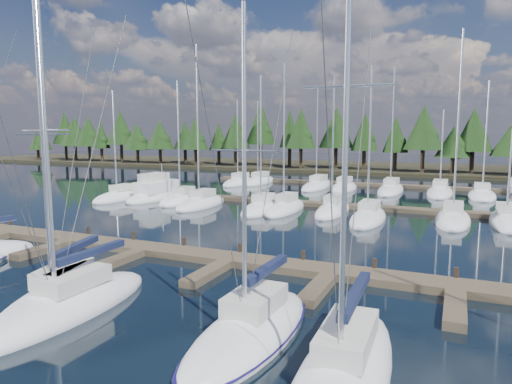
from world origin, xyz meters
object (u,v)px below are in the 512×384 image
at_px(front_sailboat_5, 343,375).
at_px(motor_yacht_left, 157,194).
at_px(front_sailboat_3, 66,307).
at_px(front_sailboat_2, 59,299).
at_px(main_dock, 228,262).
at_px(front_sailboat_4, 250,332).

distance_m(front_sailboat_5, motor_yacht_left, 41.22).
bearing_deg(front_sailboat_3, front_sailboat_5, -3.29).
bearing_deg(front_sailboat_5, front_sailboat_2, 174.70).
bearing_deg(main_dock, front_sailboat_2, -115.24).
height_order(front_sailboat_5, motor_yacht_left, front_sailboat_5).
bearing_deg(front_sailboat_2, main_dock, 64.76).
xyz_separation_m(main_dock, motor_yacht_left, (-19.58, 20.12, 0.33)).
relative_size(front_sailboat_4, front_sailboat_5, 0.79).
height_order(front_sailboat_2, front_sailboat_4, front_sailboat_2).
bearing_deg(motor_yacht_left, front_sailboat_3, -60.33).
height_order(front_sailboat_3, front_sailboat_5, front_sailboat_5).
distance_m(main_dock, front_sailboat_2, 9.32).
xyz_separation_m(front_sailboat_3, front_sailboat_5, (11.97, -0.69, 0.01)).
relative_size(front_sailboat_2, front_sailboat_4, 1.08).
distance_m(front_sailboat_2, front_sailboat_3, 1.08).
relative_size(main_dock, motor_yacht_left, 4.42).
distance_m(front_sailboat_4, front_sailboat_5, 4.20).
height_order(front_sailboat_4, motor_yacht_left, front_sailboat_4).
height_order(main_dock, front_sailboat_2, front_sailboat_2).
height_order(front_sailboat_2, front_sailboat_5, front_sailboat_5).
distance_m(front_sailboat_2, front_sailboat_5, 12.98).
bearing_deg(front_sailboat_2, front_sailboat_3, -28.15).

